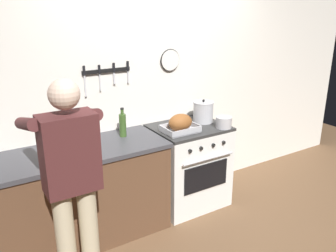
% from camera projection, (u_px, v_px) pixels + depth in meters
% --- Properties ---
extents(wall_back, '(6.00, 0.13, 2.60)m').
position_uv_depth(wall_back, '(153.00, 85.00, 3.78)').
color(wall_back, white).
rests_on(wall_back, ground).
extents(counter_block, '(2.03, 0.65, 0.90)m').
position_uv_depth(counter_block, '(56.00, 201.00, 3.16)').
color(counter_block, brown).
rests_on(counter_block, ground).
extents(stove, '(0.76, 0.67, 0.90)m').
position_uv_depth(stove, '(188.00, 165.00, 3.87)').
color(stove, white).
rests_on(stove, ground).
extents(person_cook, '(0.51, 0.63, 1.66)m').
position_uv_depth(person_cook, '(71.00, 176.00, 2.53)').
color(person_cook, '#C6B793').
rests_on(person_cook, ground).
extents(roasting_pan, '(0.35, 0.26, 0.18)m').
position_uv_depth(roasting_pan, '(180.00, 124.00, 3.54)').
color(roasting_pan, '#B7B7BC').
rests_on(roasting_pan, stove).
extents(stock_pot, '(0.22, 0.22, 0.25)m').
position_uv_depth(stock_pot, '(203.00, 112.00, 3.83)').
color(stock_pot, '#B7B7BC').
rests_on(stock_pot, stove).
extents(saucepan, '(0.17, 0.17, 0.12)m').
position_uv_depth(saucepan, '(224.00, 122.00, 3.67)').
color(saucepan, '#B7B7BC').
rests_on(saucepan, stove).
extents(cutting_board, '(0.36, 0.24, 0.02)m').
position_uv_depth(cutting_board, '(65.00, 156.00, 2.98)').
color(cutting_board, tan).
rests_on(cutting_board, counter_block).
extents(bottle_cooking_oil, '(0.07, 0.07, 0.25)m').
position_uv_depth(bottle_cooking_oil, '(56.00, 138.00, 3.10)').
color(bottle_cooking_oil, gold).
rests_on(bottle_cooking_oil, counter_block).
extents(bottle_olive_oil, '(0.07, 0.07, 0.28)m').
position_uv_depth(bottle_olive_oil, '(123.00, 125.00, 3.41)').
color(bottle_olive_oil, '#385623').
rests_on(bottle_olive_oil, counter_block).
extents(bottle_hot_sauce, '(0.05, 0.05, 0.17)m').
position_uv_depth(bottle_hot_sauce, '(71.00, 137.00, 3.24)').
color(bottle_hot_sauce, red).
rests_on(bottle_hot_sauce, counter_block).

